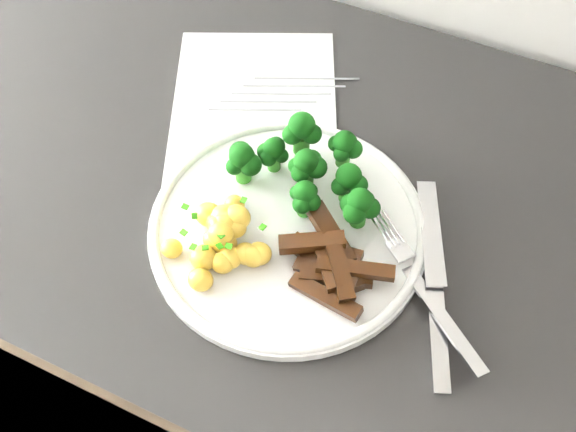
# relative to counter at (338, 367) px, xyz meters

# --- Properties ---
(counter) EXTENTS (2.50, 0.62, 0.94)m
(counter) POSITION_rel_counter_xyz_m (0.00, 0.00, 0.00)
(counter) COLOR black
(counter) RESTS_ON ground
(recipe_paper) EXTENTS (0.31, 0.35, 0.00)m
(recipe_paper) POSITION_rel_counter_xyz_m (-0.18, 0.08, 0.47)
(recipe_paper) COLOR silver
(recipe_paper) RESTS_ON counter
(plate) EXTENTS (0.31, 0.31, 0.02)m
(plate) POSITION_rel_counter_xyz_m (-0.06, -0.07, 0.48)
(plate) COLOR white
(plate) RESTS_ON counter
(broccoli) EXTENTS (0.18, 0.11, 0.07)m
(broccoli) POSITION_rel_counter_xyz_m (-0.06, -0.01, 0.52)
(broccoli) COLOR #206216
(broccoli) RESTS_ON plate
(potatoes) EXTENTS (0.11, 0.12, 0.04)m
(potatoes) POSITION_rel_counter_xyz_m (-0.11, -0.12, 0.50)
(potatoes) COLOR #E7BD54
(potatoes) RESTS_ON plate
(beef_strips) EXTENTS (0.13, 0.11, 0.03)m
(beef_strips) POSITION_rel_counter_xyz_m (0.00, -0.09, 0.49)
(beef_strips) COLOR black
(beef_strips) RESTS_ON plate
(fork) EXTENTS (0.17, 0.14, 0.02)m
(fork) POSITION_rel_counter_xyz_m (0.10, -0.09, 0.49)
(fork) COLOR silver
(fork) RESTS_ON plate
(knife) EXTENTS (0.11, 0.24, 0.03)m
(knife) POSITION_rel_counter_xyz_m (0.11, -0.09, 0.48)
(knife) COLOR silver
(knife) RESTS_ON plate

